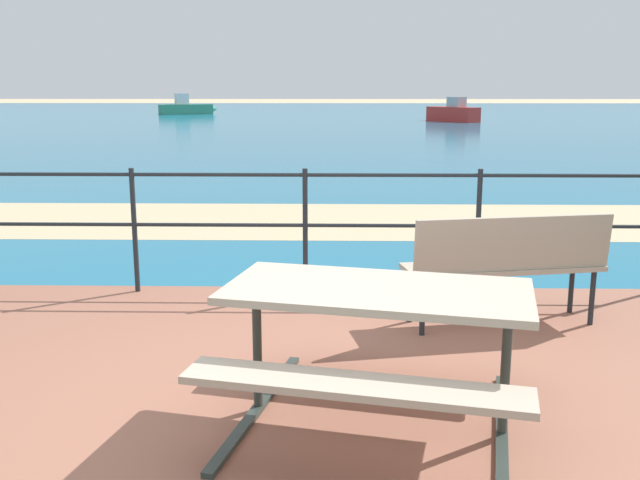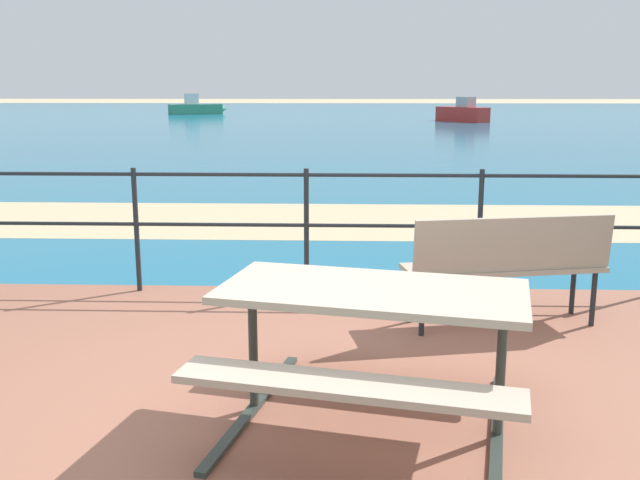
{
  "view_description": "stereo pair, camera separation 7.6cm",
  "coord_description": "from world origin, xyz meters",
  "px_view_note": "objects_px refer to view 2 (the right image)",
  "views": [
    {
      "loc": [
        0.26,
        -3.53,
        1.81
      ],
      "look_at": [
        0.14,
        1.72,
        0.68
      ],
      "focal_mm": 39.85,
      "sensor_mm": 36.0,
      "label": 1
    },
    {
      "loc": [
        0.33,
        -3.53,
        1.81
      ],
      "look_at": [
        0.14,
        1.72,
        0.68
      ],
      "focal_mm": 39.85,
      "sensor_mm": 36.0,
      "label": 2
    }
  ],
  "objects_px": {
    "park_bench": "(508,260)",
    "boat_near": "(197,108)",
    "boat_mid": "(460,113)",
    "picnic_table": "(372,319)"
  },
  "relations": [
    {
      "from": "park_bench",
      "to": "picnic_table",
      "type": "bearing_deg",
      "value": 45.3
    },
    {
      "from": "park_bench",
      "to": "boat_mid",
      "type": "relative_size",
      "value": 0.42
    },
    {
      "from": "park_bench",
      "to": "boat_mid",
      "type": "distance_m",
      "value": 35.04
    },
    {
      "from": "park_bench",
      "to": "boat_mid",
      "type": "height_order",
      "value": "boat_mid"
    },
    {
      "from": "park_bench",
      "to": "boat_near",
      "type": "xyz_separation_m",
      "value": [
        -11.72,
        45.34,
        -0.14
      ]
    },
    {
      "from": "picnic_table",
      "to": "park_bench",
      "type": "xyz_separation_m",
      "value": [
        1.05,
        1.59,
        -0.06
      ]
    },
    {
      "from": "picnic_table",
      "to": "park_bench",
      "type": "bearing_deg",
      "value": 69.22
    },
    {
      "from": "boat_near",
      "to": "boat_mid",
      "type": "height_order",
      "value": "boat_near"
    },
    {
      "from": "park_bench",
      "to": "boat_near",
      "type": "relative_size",
      "value": 0.38
    },
    {
      "from": "boat_near",
      "to": "boat_mid",
      "type": "distance_m",
      "value": 19.9
    }
  ]
}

